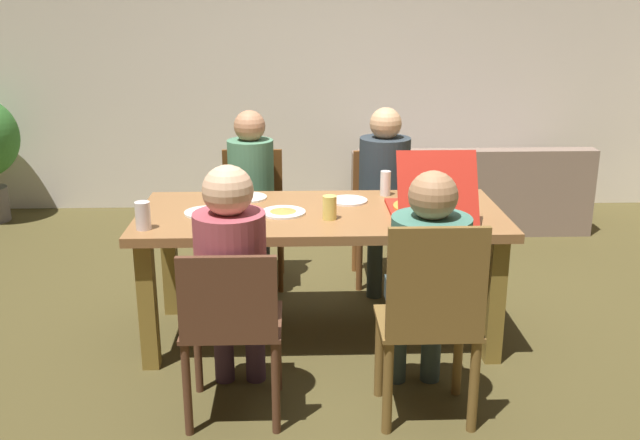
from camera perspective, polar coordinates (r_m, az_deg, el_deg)
name	(u,v)px	position (r m, az deg, el deg)	size (l,w,h in m)	color
ground_plane	(321,334)	(4.23, 0.05, -9.08)	(20.00, 20.00, 0.00)	#483F1F
back_wall	(310,57)	(6.56, -0.84, 12.80)	(7.96, 0.12, 2.73)	silver
dining_table	(321,228)	(3.98, 0.05, -0.65)	(2.01, 0.88, 0.75)	brown
chair_0	(253,207)	(4.89, -5.37, 1.00)	(0.43, 0.39, 0.89)	#5B3414
person_0	(251,186)	(4.70, -5.53, 2.67)	(0.30, 0.48, 1.19)	#3B3D3C
chair_1	(231,324)	(3.24, -7.08, -8.20)	(0.44, 0.42, 0.85)	#553221
person_1	(232,267)	(3.28, -7.01, -3.74)	(0.32, 0.50, 1.19)	#432B3E
chair_2	(382,210)	(4.94, 4.94, 0.81)	(0.40, 0.41, 0.87)	brown
person_2	(385,183)	(4.75, 5.20, 2.98)	(0.34, 0.51, 1.20)	#34403D
chair_3	(431,319)	(3.23, 8.80, -7.77)	(0.45, 0.38, 0.98)	brown
person_3	(427,270)	(3.28, 8.51, -3.99)	(0.35, 0.53, 1.17)	#334243
pizza_box_0	(428,205)	(3.92, 8.60, 1.20)	(0.41, 0.60, 0.39)	red
plate_0	(348,201)	(4.14, 2.28, 1.56)	(0.22, 0.22, 0.01)	white
plate_1	(206,212)	(3.96, -9.03, 0.65)	(0.24, 0.24, 0.03)	white
plate_2	(248,198)	(4.22, -5.76, 1.79)	(0.22, 0.22, 0.01)	white
plate_3	(283,212)	(3.92, -2.95, 0.68)	(0.25, 0.25, 0.03)	white
drinking_glass_0	(330,208)	(3.79, 0.77, 0.99)	(0.08, 0.08, 0.13)	#DCC65B
drinking_glass_1	(385,183)	(4.27, 5.23, 2.92)	(0.06, 0.06, 0.15)	silver
drinking_glass_2	(143,216)	(3.74, -13.90, 0.34)	(0.08, 0.08, 0.14)	silver
drinking_glass_3	(242,202)	(3.92, -6.18, 1.43)	(0.06, 0.06, 0.13)	silver
couch	(467,195)	(6.23, 11.61, 1.95)	(1.91, 0.77, 0.71)	#816B5D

